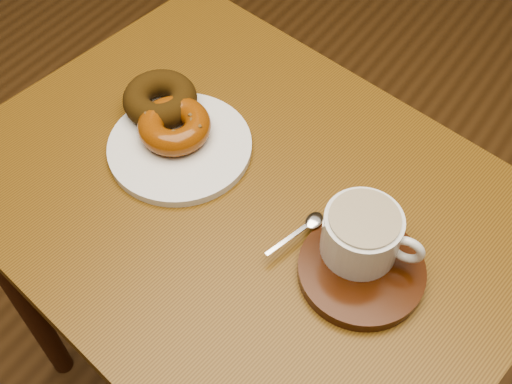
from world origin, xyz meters
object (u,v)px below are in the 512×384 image
Objects in this scene: cafe_table at (245,240)px; saucer at (361,270)px; coffee_cup at (363,234)px; donut_plate at (180,147)px.

saucer reaches higher than cafe_table.
coffee_cup is (0.18, 0.00, 0.17)m from cafe_table.
cafe_table is 6.68× the size of coffee_cup.
coffee_cup reaches higher than donut_plate.
donut_plate is at bearing -178.21° from cafe_table.
cafe_table is 5.38× the size of saucer.
donut_plate is 1.63× the size of coffee_cup.
cafe_table is 0.23m from saucer.
donut_plate is at bearing 168.43° from coffee_cup.
donut_plate is at bearing 174.88° from saucer.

